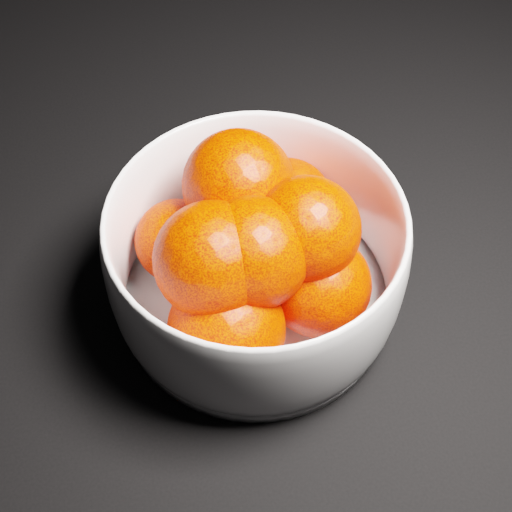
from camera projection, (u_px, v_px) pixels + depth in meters
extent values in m
cylinder|color=silver|center=(256.00, 297.00, 0.53)|extent=(0.20, 0.20, 0.01)
sphere|color=red|center=(287.00, 203.00, 0.53)|extent=(0.07, 0.07, 0.07)
sphere|color=red|center=(178.00, 241.00, 0.51)|extent=(0.06, 0.06, 0.06)
sphere|color=red|center=(227.00, 329.00, 0.47)|extent=(0.08, 0.08, 0.08)
sphere|color=red|center=(319.00, 285.00, 0.49)|extent=(0.07, 0.07, 0.07)
sphere|color=red|center=(239.00, 185.00, 0.49)|extent=(0.08, 0.08, 0.08)
sphere|color=red|center=(213.00, 260.00, 0.45)|extent=(0.08, 0.08, 0.08)
sphere|color=red|center=(306.00, 230.00, 0.47)|extent=(0.07, 0.07, 0.07)
sphere|color=red|center=(253.00, 253.00, 0.45)|extent=(0.07, 0.07, 0.07)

